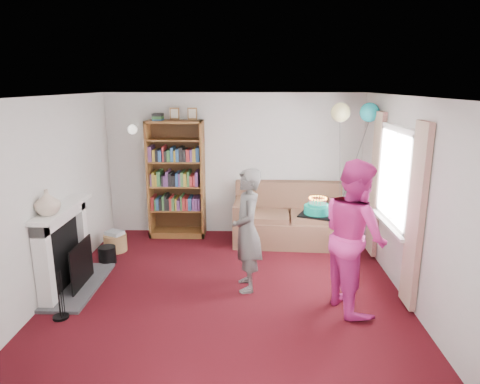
{
  "coord_description": "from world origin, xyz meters",
  "views": [
    {
      "loc": [
        0.3,
        -4.97,
        2.64
      ],
      "look_at": [
        0.15,
        0.6,
        1.23
      ],
      "focal_mm": 32.0,
      "sensor_mm": 36.0,
      "label": 1
    }
  ],
  "objects_px": {
    "bookcase": "(177,180)",
    "sofa": "(289,220)",
    "person_magenta": "(354,236)",
    "person_striped": "(247,230)",
    "birthday_cake": "(317,210)"
  },
  "relations": [
    {
      "from": "bookcase",
      "to": "sofa",
      "type": "bearing_deg",
      "value": -6.63
    },
    {
      "from": "person_magenta",
      "to": "person_striped",
      "type": "bearing_deg",
      "value": 55.56
    },
    {
      "from": "person_magenta",
      "to": "birthday_cake",
      "type": "xyz_separation_m",
      "value": [
        -0.4,
        0.28,
        0.23
      ]
    },
    {
      "from": "sofa",
      "to": "person_striped",
      "type": "xyz_separation_m",
      "value": [
        -0.7,
        -1.83,
        0.45
      ]
    },
    {
      "from": "sofa",
      "to": "birthday_cake",
      "type": "relative_size",
      "value": 4.67
    },
    {
      "from": "person_magenta",
      "to": "birthday_cake",
      "type": "bearing_deg",
      "value": 40.14
    },
    {
      "from": "sofa",
      "to": "birthday_cake",
      "type": "height_order",
      "value": "birthday_cake"
    },
    {
      "from": "bookcase",
      "to": "person_striped",
      "type": "height_order",
      "value": "bookcase"
    },
    {
      "from": "person_magenta",
      "to": "bookcase",
      "type": "bearing_deg",
      "value": 30.11
    },
    {
      "from": "birthday_cake",
      "to": "person_magenta",
      "type": "bearing_deg",
      "value": -34.65
    },
    {
      "from": "sofa",
      "to": "person_striped",
      "type": "height_order",
      "value": "person_striped"
    },
    {
      "from": "birthday_cake",
      "to": "person_striped",
      "type": "bearing_deg",
      "value": 169.28
    },
    {
      "from": "person_striped",
      "to": "birthday_cake",
      "type": "xyz_separation_m",
      "value": [
        0.86,
        -0.16,
        0.33
      ]
    },
    {
      "from": "person_striped",
      "to": "person_magenta",
      "type": "height_order",
      "value": "person_magenta"
    },
    {
      "from": "bookcase",
      "to": "sofa",
      "type": "relative_size",
      "value": 1.22
    }
  ]
}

